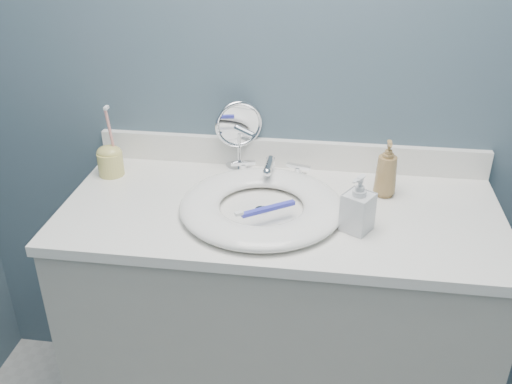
% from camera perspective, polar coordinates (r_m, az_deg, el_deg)
% --- Properties ---
extents(back_wall, '(2.20, 0.02, 2.40)m').
position_cam_1_polar(back_wall, '(1.72, 3.65, 12.36)').
color(back_wall, '#455B68').
rests_on(back_wall, ground).
extents(vanity_cabinet, '(1.20, 0.55, 0.85)m').
position_cam_1_polar(vanity_cabinet, '(1.86, 2.18, -13.78)').
color(vanity_cabinet, '#A6A298').
rests_on(vanity_cabinet, ground).
extents(countertop, '(1.22, 0.57, 0.03)m').
position_cam_1_polar(countertop, '(1.60, 2.46, -2.01)').
color(countertop, white).
rests_on(countertop, vanity_cabinet).
extents(backsplash, '(1.22, 0.02, 0.09)m').
position_cam_1_polar(backsplash, '(1.80, 3.36, 3.83)').
color(backsplash, white).
rests_on(backsplash, countertop).
extents(basin, '(0.45, 0.45, 0.04)m').
position_cam_1_polar(basin, '(1.56, 0.55, -1.36)').
color(basin, white).
rests_on(basin, countertop).
extents(drain, '(0.04, 0.04, 0.01)m').
position_cam_1_polar(drain, '(1.57, 0.55, -1.84)').
color(drain, silver).
rests_on(drain, countertop).
extents(faucet, '(0.25, 0.13, 0.07)m').
position_cam_1_polar(faucet, '(1.73, 1.41, 2.10)').
color(faucet, silver).
rests_on(faucet, countertop).
extents(makeup_mirror, '(0.14, 0.09, 0.22)m').
position_cam_1_polar(makeup_mirror, '(1.77, -1.72, 6.02)').
color(makeup_mirror, silver).
rests_on(makeup_mirror, countertop).
extents(soap_bottle_amber, '(0.07, 0.07, 0.17)m').
position_cam_1_polar(soap_bottle_amber, '(1.66, 12.93, 2.28)').
color(soap_bottle_amber, olive).
rests_on(soap_bottle_amber, countertop).
extents(soap_bottle_clear, '(0.10, 0.10, 0.16)m').
position_cam_1_polar(soap_bottle_clear, '(1.47, 10.20, -1.13)').
color(soap_bottle_clear, silver).
rests_on(soap_bottle_clear, countertop).
extents(toothbrush_holder, '(0.08, 0.08, 0.22)m').
position_cam_1_polar(toothbrush_holder, '(1.80, -14.38, 3.19)').
color(toothbrush_holder, '#CFC367').
rests_on(toothbrush_holder, countertop).
extents(toothbrush_lying, '(0.15, 0.11, 0.02)m').
position_cam_1_polar(toothbrush_lying, '(1.49, 1.01, -1.74)').
color(toothbrush_lying, '#373AC3').
rests_on(toothbrush_lying, basin).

